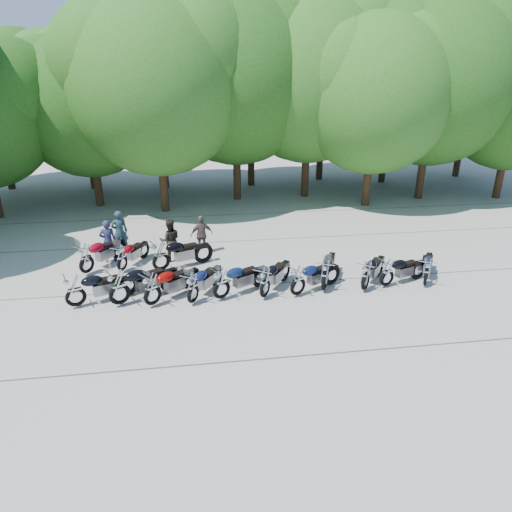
{
  "coord_description": "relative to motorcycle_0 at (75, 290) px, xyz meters",
  "views": [
    {
      "loc": [
        -2.06,
        -13.0,
        7.14
      ],
      "look_at": [
        0.0,
        1.5,
        1.1
      ],
      "focal_mm": 32.0,
      "sensor_mm": 36.0,
      "label": 1
    }
  ],
  "objects": [
    {
      "name": "motorcycle_7",
      "position": [
        8.18,
        0.04,
        0.0
      ],
      "size": [
        1.59,
        2.36,
        1.29
      ],
      "primitive_type": null,
      "rotation": [
        0.0,
        0.0,
        2.71
      ],
      "color": "black",
      "rests_on": "ground"
    },
    {
      "name": "motorcycle_1",
      "position": [
        1.37,
        -0.07,
        0.06
      ],
      "size": [
        2.55,
        1.88,
        1.41
      ],
      "primitive_type": null,
      "rotation": [
        0.0,
        0.0,
        2.08
      ],
      "color": "black",
      "rests_on": "ground"
    },
    {
      "name": "tree_5",
      "position": [
        10.55,
        12.59,
        5.93
      ],
      "size": [
        9.04,
        9.04,
        11.1
      ],
      "color": "#3A2614",
      "rests_on": "ground"
    },
    {
      "name": "motorcycle_3",
      "position": [
        3.7,
        -0.25,
        -0.03
      ],
      "size": [
        1.71,
        2.16,
        1.21
      ],
      "primitive_type": null,
      "rotation": [
        0.0,
        0.0,
        2.57
      ],
      "color": "#0E1740",
      "rests_on": "ground"
    },
    {
      "name": "rider_3",
      "position": [
        0.81,
        4.71,
        0.27
      ],
      "size": [
        0.76,
        0.6,
        1.82
      ],
      "primitive_type": "imported",
      "rotation": [
        0.0,
        0.0,
        3.42
      ],
      "color": "#1E363F",
      "rests_on": "ground"
    },
    {
      "name": "motorcycle_8",
      "position": [
        9.58,
        -0.15,
        -0.03
      ],
      "size": [
        1.9,
        2.09,
        1.23
      ],
      "primitive_type": null,
      "rotation": [
        0.0,
        0.0,
        2.45
      ],
      "color": "black",
      "rests_on": "ground"
    },
    {
      "name": "motorcycle_9",
      "position": [
        10.43,
        0.03,
        -0.04
      ],
      "size": [
        2.2,
        1.34,
        1.19
      ],
      "primitive_type": null,
      "rotation": [
        0.0,
        0.0,
        1.93
      ],
      "color": "black",
      "rests_on": "ground"
    },
    {
      "name": "motorcycle_2",
      "position": [
        2.42,
        -0.24,
        0.01
      ],
      "size": [
        2.23,
        2.02,
        1.31
      ],
      "primitive_type": null,
      "rotation": [
        0.0,
        0.0,
        2.26
      ],
      "color": "#800804",
      "rests_on": "ground"
    },
    {
      "name": "motorcycle_5",
      "position": [
        6.08,
        -0.2,
        -0.02
      ],
      "size": [
        1.83,
        2.18,
        1.24
      ],
      "primitive_type": null,
      "rotation": [
        0.0,
        0.0,
        2.52
      ],
      "color": "black",
      "rests_on": "ground"
    },
    {
      "name": "motorcycle_13",
      "position": [
        2.55,
        2.49,
        0.04
      ],
      "size": [
        2.51,
        1.6,
        1.36
      ],
      "primitive_type": null,
      "rotation": [
        0.0,
        0.0,
        1.96
      ],
      "color": "black",
      "rests_on": "ground"
    },
    {
      "name": "motorcycle_10",
      "position": [
        11.83,
        -0.06,
        -0.06
      ],
      "size": [
        1.58,
        2.08,
        1.16
      ],
      "primitive_type": null,
      "rotation": [
        0.0,
        0.0,
        2.6
      ],
      "color": "#0B1A33",
      "rests_on": "ground"
    },
    {
      "name": "tree_13",
      "position": [
        12.62,
        16.86,
        5.4
      ],
      "size": [
        8.31,
        8.31,
        10.2
      ],
      "color": "#3A2614",
      "rests_on": "ground"
    },
    {
      "name": "motorcycle_0",
      "position": [
        0.0,
        0.0,
        0.0
      ],
      "size": [
        2.36,
        1.48,
        1.28
      ],
      "primitive_type": null,
      "rotation": [
        0.0,
        0.0,
        1.95
      ],
      "color": "black",
      "rests_on": "ground"
    },
    {
      "name": "tree_3",
      "position": [
        2.36,
        10.63,
        5.68
      ],
      "size": [
        8.7,
        8.7,
        10.67
      ],
      "color": "#3A2614",
      "rests_on": "ground"
    },
    {
      "name": "tree_12",
      "position": [
        7.73,
        15.86,
        5.08
      ],
      "size": [
        7.88,
        7.88,
        9.67
      ],
      "color": "#3A2614",
      "rests_on": "ground"
    },
    {
      "name": "tree_11",
      "position": [
        2.17,
        15.81,
        4.85
      ],
      "size": [
        7.56,
        7.56,
        9.28
      ],
      "color": "#3A2614",
      "rests_on": "ground"
    },
    {
      "name": "rider_2",
      "position": [
        4.15,
        4.17,
        0.17
      ],
      "size": [
        1.02,
        0.61,
        1.63
      ],
      "primitive_type": "imported",
      "rotation": [
        0.0,
        0.0,
        3.38
      ],
      "color": "brown",
      "rests_on": "ground"
    },
    {
      "name": "rider_1",
      "position": [
        2.89,
        3.55,
        0.22
      ],
      "size": [
        0.9,
        0.73,
        1.72
      ],
      "primitive_type": "imported",
      "rotation": [
        0.0,
        0.0,
        3.24
      ],
      "color": "black",
      "rests_on": "ground"
    },
    {
      "name": "motorcycle_4",
      "position": [
        4.64,
        -0.12,
        0.0
      ],
      "size": [
        2.33,
        1.74,
        1.29
      ],
      "primitive_type": null,
      "rotation": [
        0.0,
        0.0,
        2.09
      ],
      "color": "#0D1D3B",
      "rests_on": "ground"
    },
    {
      "name": "tree_6",
      "position": [
        13.49,
        10.2,
        5.17
      ],
      "size": [
        8.0,
        8.0,
        9.82
      ],
      "color": "#3A2614",
      "rests_on": "ground"
    },
    {
      "name": "ground",
      "position": [
        5.93,
        -0.61,
        -0.64
      ],
      "size": [
        90.0,
        90.0,
        0.0
      ],
      "primitive_type": "plane",
      "color": "gray",
      "rests_on": "ground"
    },
    {
      "name": "tree_7",
      "position": [
        17.14,
        11.17,
        5.75
      ],
      "size": [
        8.79,
        8.79,
        10.79
      ],
      "color": "#3A2614",
      "rests_on": "ground"
    },
    {
      "name": "tree_10",
      "position": [
        -2.36,
        16.36,
        5.01
      ],
      "size": [
        7.78,
        7.78,
        9.55
      ],
      "color": "#3A2614",
      "rests_on": "ground"
    },
    {
      "name": "motorcycle_12",
      "position": [
        1.1,
        2.69,
        -0.06
      ],
      "size": [
        1.5,
        2.1,
        1.15
      ],
      "primitive_type": null,
      "rotation": [
        0.0,
        0.0,
        2.66
      ],
      "color": "maroon",
      "rests_on": "ground"
    },
    {
      "name": "tree_15",
      "position": [
        22.55,
        16.41,
        6.38
      ],
      "size": [
        9.67,
        9.67,
        11.86
      ],
      "color": "#3A2614",
      "rests_on": "ground"
    },
    {
      "name": "motorcycle_11",
      "position": [
        -0.17,
        2.64,
        0.03
      ],
      "size": [
        1.96,
        2.35,
        1.34
      ],
      "primitive_type": null,
      "rotation": [
        0.0,
        0.0,
        2.52
      ],
      "color": "maroon",
      "rests_on": "ground"
    },
    {
      "name": "motorcycle_6",
      "position": [
        7.19,
        -0.21,
        -0.02
      ],
      "size": [
        2.27,
        1.64,
        1.25
      ],
      "primitive_type": null,
      "rotation": [
        0.0,
        0.0,
        2.06
      ],
      "color": "#0C1637",
      "rests_on": "ground"
    },
    {
      "name": "tree_14",
      "position": [
        16.61,
        15.48,
        5.19
      ],
      "size": [
        8.02,
        8.02,
        9.84
      ],
      "color": "#3A2614",
      "rests_on": "ground"
    },
    {
      "name": "rider_0",
      "position": [
        0.48,
        3.79,
        0.22
      ],
      "size": [
        0.69,
        0.5,
        1.73
      ],
      "primitive_type": "imported",
      "rotation": [
        0.0,
        0.0,
        3.3
      ],
      "color": "#212745",
      "rests_on": "ground"
    },
    {
      "name": "tree_2",
      "position": [
        -1.32,
        12.23,
        4.67
      ],
      "size": [
        7.31,
        7.31,
        8.97
      ],
      "color": "#3A2614",
      "rests_on": "ground"
    },
    {
      "name": "tree_4",
      "position": [
        6.47,
        12.48,
        5.99
      ],
      "size": [
        9.13,
        9.13,
        11.2
      ],
      "color": "#3A2614",
      "rests_on": "ground"
    }
  ]
}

